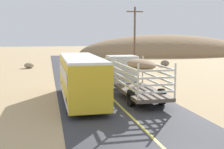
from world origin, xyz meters
The scene contains 6 objects.
livestock_truck centered at (1.79, 13.39, 1.79)m, with size 2.53×9.70×3.02m.
bus centered at (-2.38, 11.07, 1.75)m, with size 2.54×10.00×3.21m.
power_pole_mid centered at (6.34, 26.70, 4.45)m, with size 2.20×0.24×8.31m.
boulder_mid_field centered at (-7.32, 34.24, 0.39)m, with size 1.42×1.57×0.79m, color gray.
boulder_far_horizon centered at (12.90, 32.19, 0.47)m, with size 1.34×1.14×0.95m, color #756656.
distant_hill centered at (24.45, 59.69, 0.00)m, with size 43.90×26.21×9.84m, color #8D6E4C.
Camera 1 is at (-4.63, -9.36, 4.70)m, focal length 46.61 mm.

